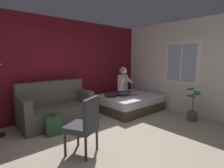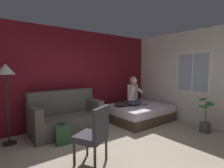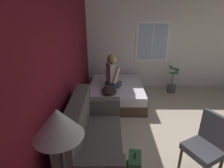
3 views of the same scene
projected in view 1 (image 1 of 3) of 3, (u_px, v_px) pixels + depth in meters
name	position (u px, v px, depth m)	size (l,w,h in m)	color
ground_plane	(112.00, 150.00, 3.08)	(40.00, 40.00, 0.00)	tan
wall_back_accent	(52.00, 68.00, 4.77)	(11.11, 0.16, 2.70)	maroon
wall_side_with_window	(196.00, 68.00, 4.93)	(0.19, 6.26, 2.70)	silver
bed	(129.00, 103.00, 5.49)	(1.81, 1.47, 0.48)	#4C3828
couch	(56.00, 108.00, 4.36)	(1.71, 0.84, 1.04)	#514C47
side_chair	(85.00, 123.00, 2.91)	(0.62, 0.62, 0.98)	#382D23
person_seated	(123.00, 84.00, 5.39)	(0.65, 0.60, 0.88)	#383D51
backpack	(53.00, 126.00, 3.69)	(0.32, 0.26, 0.46)	#2D5133
throw_pillow	(112.00, 94.00, 5.22)	(0.48, 0.36, 0.14)	#2D231E
cell_phone	(135.00, 95.00, 5.47)	(0.07, 0.14, 0.01)	black
potted_plant	(192.00, 109.00, 4.55)	(0.39, 0.37, 0.85)	#4C4C51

